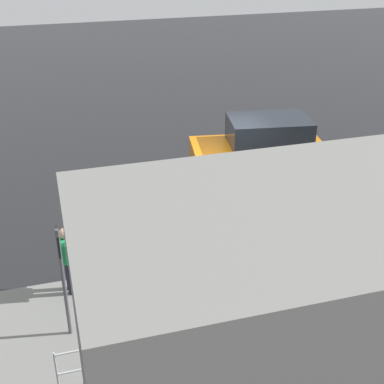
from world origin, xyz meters
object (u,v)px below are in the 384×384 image
fire_hydrant (120,266)px  sign_post (62,268)px  moving_hatchback (260,152)px  pedestrian (67,256)px

fire_hydrant → sign_post: sign_post is taller
moving_hatchback → pedestrian: (5.96, 3.86, -0.07)m
fire_hydrant → pedestrian: 1.25m
moving_hatchback → sign_post: sign_post is taller
fire_hydrant → sign_post: size_ratio=0.33×
pedestrian → sign_post: bearing=84.7°
moving_hatchback → sign_post: (6.08, 5.18, 0.55)m
moving_hatchback → pedestrian: moving_hatchback is taller
moving_hatchback → fire_hydrant: (4.84, 3.74, -0.63)m
moving_hatchback → fire_hydrant: size_ratio=5.13×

